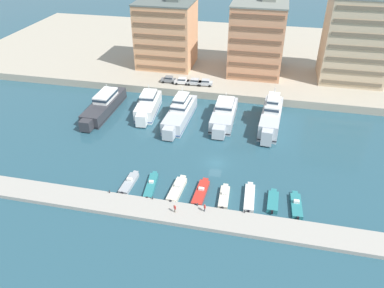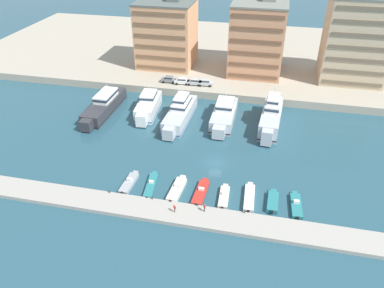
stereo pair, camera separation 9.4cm
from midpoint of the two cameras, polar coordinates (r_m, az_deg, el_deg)
name	(u,v)px [view 1 (the left image)]	position (r m, az deg, el deg)	size (l,w,h in m)	color
ground_plane	(216,163)	(75.68, 3.57, -2.91)	(400.00, 400.00, 0.00)	#285160
quay_promenade	(246,54)	(131.91, 8.22, 13.35)	(180.00, 70.00, 2.07)	#ADA38E
pier_dock	(200,217)	(63.02, 1.11, -11.10)	(120.00, 5.04, 0.72)	#A8A399
yacht_charcoal_far_left	(104,105)	(96.19, -13.29, 5.77)	(4.90, 20.84, 6.36)	#333338
yacht_white_left	(148,106)	(93.71, -6.75, 5.83)	(5.49, 15.54, 6.74)	white
yacht_silver_mid_left	(180,113)	(89.60, -1.89, 4.82)	(5.08, 19.41, 7.69)	silver
yacht_silver_center_left	(224,114)	(89.70, 4.86, 4.56)	(5.08, 17.58, 6.47)	silver
yacht_silver_center	(271,116)	(88.86, 11.94, 4.19)	(5.18, 19.03, 8.86)	silver
motorboat_grey_far_left	(129,183)	(70.80, -9.58, -5.85)	(1.99, 6.95, 1.24)	#9EA3A8
motorboat_teal_left	(151,185)	(69.70, -6.30, -6.28)	(2.33, 7.93, 1.10)	teal
motorboat_cream_mid_left	(177,189)	(68.27, -2.33, -6.92)	(2.34, 7.71, 1.36)	beige
motorboat_red_center_left	(201,192)	(67.76, 1.32, -7.36)	(2.15, 7.86, 1.13)	red
motorboat_cream_center	(224,197)	(66.99, 4.88, -8.02)	(1.92, 6.71, 1.15)	beige
motorboat_white_center_right	(249,198)	(67.29, 8.70, -8.08)	(2.03, 7.97, 0.89)	white
motorboat_teal_mid_right	(273,201)	(67.25, 12.18, -8.55)	(1.90, 6.20, 0.89)	teal
motorboat_teal_right	(296,205)	(67.57, 15.56, -8.96)	(2.11, 7.09, 1.22)	teal
car_grey_far_left	(169,79)	(105.72, -3.60, 9.84)	(4.15, 2.02, 1.80)	slate
car_white_left	(182,81)	(104.55, -1.57, 9.62)	(4.23, 2.20, 1.80)	white
car_silver_mid_left	(194,82)	(103.93, 0.34, 9.49)	(4.14, 1.99, 1.80)	#B7BCC1
car_silver_center_left	(205,82)	(103.54, 2.01, 9.38)	(4.23, 2.21, 1.80)	#B7BCC1
apartment_block_far_left	(166,34)	(116.26, -3.94, 16.42)	(16.52, 14.59, 20.88)	tan
apartment_block_left	(257,37)	(112.59, 9.92, 15.77)	(15.04, 17.83, 21.96)	tan
apartment_block_mid_left	(356,39)	(113.26, 23.73, 14.47)	(16.93, 14.23, 24.91)	#C6AD89
pedestrian_near_edge	(205,207)	(62.95, 1.90, -9.57)	(0.40, 0.53, 1.57)	#4C515B
pedestrian_mid_deck	(175,208)	(62.84, -2.68, -9.68)	(0.46, 0.45, 1.56)	#7A6B56
bollard_west	(110,191)	(68.49, -12.50, -7.06)	(0.20, 0.20, 0.61)	#2D2D33
bollard_west_mid	(153,198)	(65.95, -6.08, -8.14)	(0.20, 0.20, 0.61)	#2D2D33
bollard_east_mid	(197,204)	(64.30, 0.80, -9.19)	(0.20, 0.20, 0.61)	#2D2D33
bollard_east	(245,211)	(63.62, 7.96, -10.13)	(0.20, 0.20, 0.61)	#2D2D33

